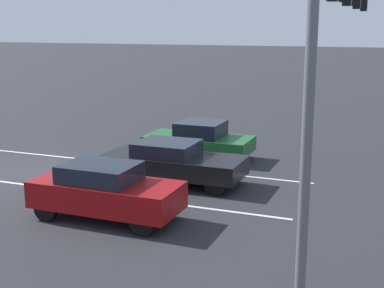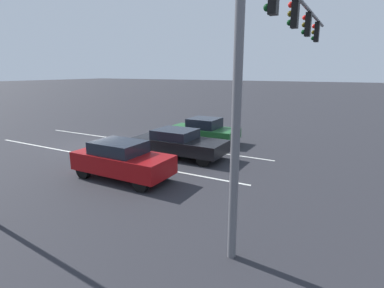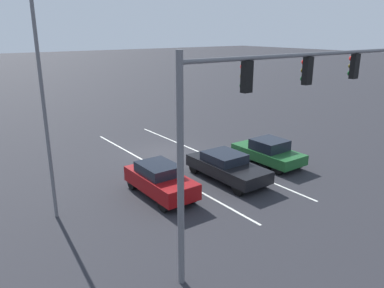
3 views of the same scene
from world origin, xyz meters
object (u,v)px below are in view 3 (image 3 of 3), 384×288
Objects in this scene: street_lamp_right_shoulder at (47,89)px; car_maroon_rightlane_front at (160,180)px; traffic_signal_gantry at (292,92)px; car_black_midlane_front at (227,166)px; car_darkgreen_leftlane_front at (268,152)px.

car_maroon_rightlane_front is at bearing 170.07° from street_lamp_right_shoulder.
car_maroon_rightlane_front is 0.31× the size of traffic_signal_gantry.
car_black_midlane_front is (-3.82, 0.33, -0.07)m from car_maroon_rightlane_front.
car_black_midlane_front is 0.50× the size of street_lamp_right_shoulder.
car_darkgreen_leftlane_front is at bearing -173.76° from car_black_midlane_front.
traffic_signal_gantry is at bearing 69.63° from car_black_midlane_front.
traffic_signal_gantry is 9.04m from street_lamp_right_shoulder.
traffic_signal_gantry reaches higher than car_maroon_rightlane_front.
car_maroon_rightlane_front is 3.84m from car_black_midlane_front.
street_lamp_right_shoulder is at bearing -7.65° from car_black_midlane_front.
street_lamp_right_shoulder is (4.43, -0.78, 4.54)m from car_maroon_rightlane_front.
car_darkgreen_leftlane_front is 9.34m from traffic_signal_gantry.
car_maroon_rightlane_front is 7.65m from traffic_signal_gantry.
car_darkgreen_leftlane_front is (-7.34, -0.05, -0.06)m from car_maroon_rightlane_front.
car_black_midlane_front is 3.54m from car_darkgreen_leftlane_front.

